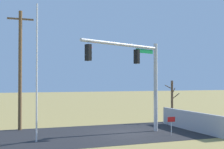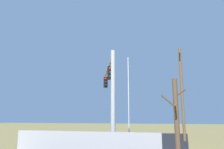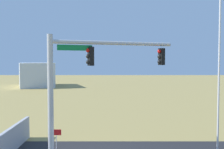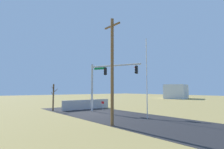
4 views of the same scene
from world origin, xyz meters
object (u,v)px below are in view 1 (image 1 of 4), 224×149
(bare_tree, at_px, (172,101))
(open_sign, at_px, (171,122))
(signal_mast, at_px, (138,69))
(utility_pole, at_px, (20,68))
(flagpole, at_px, (37,73))

(bare_tree, xyz_separation_m, open_sign, (-3.60, -5.74, -0.98))
(signal_mast, distance_m, bare_tree, 7.59)
(signal_mast, relative_size, open_sign, 5.31)
(utility_pole, distance_m, bare_tree, 13.14)
(signal_mast, bearing_deg, open_sign, -31.37)
(bare_tree, height_order, open_sign, bare_tree)
(flagpole, height_order, open_sign, flagpole)
(signal_mast, relative_size, flagpole, 0.79)
(flagpole, bearing_deg, bare_tree, 21.92)
(signal_mast, relative_size, bare_tree, 1.78)
(bare_tree, relative_size, open_sign, 2.99)
(utility_pole, relative_size, open_sign, 7.22)
(open_sign, bearing_deg, utility_pole, 147.64)
(signal_mast, xyz_separation_m, bare_tree, (5.46, 4.60, -2.55))
(signal_mast, xyz_separation_m, utility_pole, (-7.40, 4.74, 0.14))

